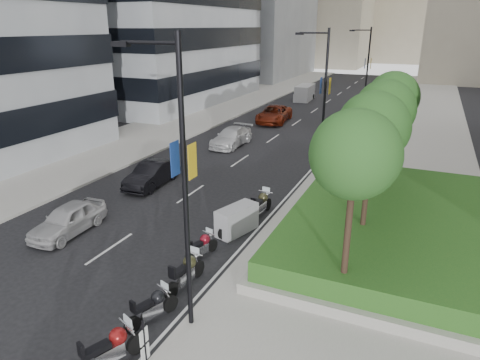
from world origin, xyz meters
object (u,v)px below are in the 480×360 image
Objects in this scene: motorcycle_5 at (237,220)px; car_a at (68,219)px; lamp_post_2 at (366,69)px; parking_sign at (146,356)px; car_c at (231,137)px; motorcycle_2 at (153,307)px; motorcycle_6 at (261,204)px; car_d at (274,114)px; motorcycle_1 at (111,349)px; motorcycle_4 at (202,246)px; lamp_post_1 at (322,94)px; motorcycle_3 at (186,272)px; car_b at (152,174)px; delivery_van at (304,93)px; lamp_post_0 at (180,177)px.

car_a reaches higher than motorcycle_5.
lamp_post_2 is 32.93m from car_a.
parking_sign is 0.51× the size of car_c.
lamp_post_2 is at bearing 17.37° from motorcycle_2.
motorcycle_6 is 0.40× the size of car_d.
car_c is at bearing 39.46° from motorcycle_1.
car_d is (-6.19, 26.31, 0.28)m from motorcycle_4.
car_c is at bearing 86.36° from car_a.
lamp_post_1 is 1.83× the size of car_c.
car_d reaches higher than motorcycle_3.
motorcycle_3 is at bearing -91.94° from lamp_post_2.
car_c is (-6.93, 22.89, 0.09)m from motorcycle_1.
car_c reaches higher than motorcycle_1.
motorcycle_1 is at bearing -62.79° from car_b.
car_d reaches higher than motorcycle_5.
motorcycle_4 is 4.97m from motorcycle_6.
car_b reaches higher than motorcycle_6.
lamp_post_2 is at bearing -50.05° from delivery_van.
delivery_van is (-7.55, 44.57, 0.34)m from motorcycle_2.
lamp_post_0 is 4.65m from motorcycle_2.
lamp_post_1 is 4.50× the size of motorcycle_2.
lamp_post_0 is 14.00m from car_b.
motorcycle_2 is 0.87× the size of motorcycle_6.
delivery_van is at bearing 107.60° from lamp_post_1.
motorcycle_6 is 9.21m from car_a.
delivery_van reaches higher than motorcycle_2.
car_a is at bearing 73.97° from motorcycle_1.
lamp_post_2 is at bearing 26.47° from car_d.
car_c is at bearing 34.69° from motorcycle_4.
motorcycle_2 is at bearing -29.48° from car_a.
delivery_van is (-8.65, 9.28, -4.17)m from lamp_post_2.
motorcycle_5 is at bearing 100.38° from lamp_post_0.
motorcycle_2 is at bearing -161.19° from motorcycle_5.
car_b is 0.94× the size of delivery_van.
car_b reaches higher than car_c.
parking_sign reaches higher than motorcycle_1.
delivery_van reaches higher than motorcycle_1.
lamp_post_0 reaches higher than parking_sign.
motorcycle_4 is 0.42× the size of delivery_van.
motorcycle_3 reaches higher than motorcycle_6.
motorcycle_4 is 40.95m from delivery_van.
delivery_van is at bearing 87.11° from car_b.
car_b is (-7.36, 10.56, 0.17)m from motorcycle_2.
lamp_post_1 is 4.06× the size of motorcycle_1.
delivery_van is (-8.65, 27.28, -4.17)m from lamp_post_1.
car_d reaches higher than motorcycle_1.
lamp_post_0 is at bearing -90.00° from lamp_post_1.
lamp_post_0 is 10.04m from car_a.
lamp_post_2 is 3.86× the size of motorcycle_3.
lamp_post_1 reaches higher than car_a.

